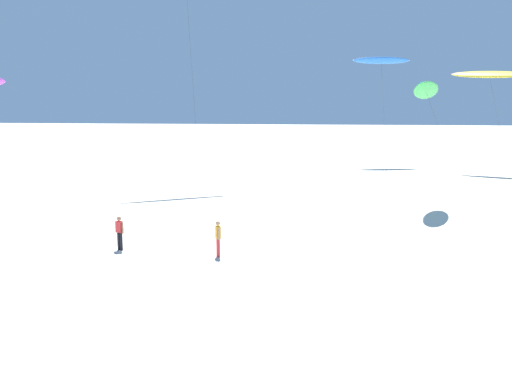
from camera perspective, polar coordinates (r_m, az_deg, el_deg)
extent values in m
ellipsoid|color=yellow|center=(59.36, 23.06, 11.16)|extent=(7.21, 4.22, 1.13)
ellipsoid|color=purple|center=(59.36, 23.06, 11.20)|extent=(6.96, 3.39, 0.62)
cylinder|color=#4C4C51|center=(56.08, 23.92, 6.24)|extent=(0.30, 7.04, 9.53)
ellipsoid|color=blue|center=(62.97, 12.88, 13.16)|extent=(6.40, 2.37, 0.96)
ellipsoid|color=white|center=(62.97, 12.88, 13.20)|extent=(6.38, 1.66, 0.44)
cylinder|color=#4C4C51|center=(58.37, 13.10, 7.80)|extent=(0.22, 9.08, 11.27)
cylinder|color=#4C4C51|center=(45.77, -6.62, 11.86)|extent=(1.84, 4.18, 18.28)
ellipsoid|color=green|center=(38.51, 17.25, 10.02)|extent=(3.09, 5.04, 1.81)
ellipsoid|color=#19B2B7|center=(38.51, 17.25, 10.07)|extent=(2.15, 4.86, 1.28)
cylinder|color=#4C4C51|center=(37.76, 19.21, 3.86)|extent=(2.57, 2.48, 7.82)
cylinder|color=red|center=(26.18, -3.90, -5.81)|extent=(0.14, 0.14, 0.90)
cylinder|color=red|center=(26.33, -3.99, -5.72)|extent=(0.14, 0.14, 0.90)
cube|color=orange|center=(26.06, -3.96, -4.18)|extent=(0.30, 0.36, 0.60)
cylinder|color=tan|center=(25.87, -3.85, -4.37)|extent=(0.09, 0.09, 0.56)
cylinder|color=tan|center=(26.27, -4.07, -4.16)|extent=(0.09, 0.09, 0.56)
sphere|color=tan|center=(25.96, -3.97, -3.24)|extent=(0.21, 0.21, 0.21)
cylinder|color=black|center=(28.06, -13.80, -5.00)|extent=(0.14, 0.14, 0.91)
cylinder|color=black|center=(28.17, -14.06, -4.95)|extent=(0.14, 0.14, 0.91)
cube|color=red|center=(27.94, -13.99, -3.51)|extent=(0.35, 0.30, 0.56)
cylinder|color=#9E7051|center=(27.81, -13.67, -3.65)|extent=(0.09, 0.09, 0.56)
cylinder|color=#9E7051|center=(28.09, -14.31, -3.54)|extent=(0.09, 0.09, 0.56)
sphere|color=#9E7051|center=(27.85, -14.03, -2.68)|extent=(0.21, 0.21, 0.21)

